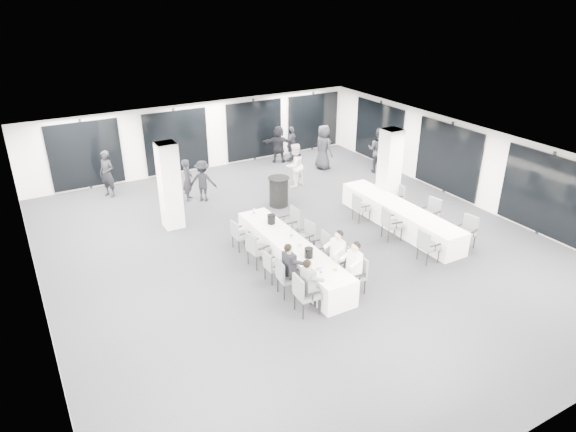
# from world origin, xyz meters

# --- Properties ---
(room) EXTENTS (14.04, 16.04, 2.84)m
(room) POSITION_xyz_m (0.89, 1.11, 1.39)
(room) COLOR #26262B
(room) RESTS_ON ground
(column_left) EXTENTS (0.60, 0.60, 2.80)m
(column_left) POSITION_xyz_m (-2.80, 3.20, 1.40)
(column_left) COLOR silver
(column_left) RESTS_ON floor
(column_right) EXTENTS (0.60, 0.60, 2.80)m
(column_right) POSITION_xyz_m (4.20, 1.00, 1.40)
(column_right) COLOR silver
(column_right) RESTS_ON floor
(banquet_table_main) EXTENTS (0.90, 5.00, 0.75)m
(banquet_table_main) POSITION_xyz_m (-0.77, -0.94, 0.38)
(banquet_table_main) COLOR silver
(banquet_table_main) RESTS_ON floor
(banquet_table_side) EXTENTS (0.90, 5.00, 0.75)m
(banquet_table_side) POSITION_xyz_m (3.50, -0.47, 0.38)
(banquet_table_side) COLOR silver
(banquet_table_side) RESTS_ON floor
(cocktail_table) EXTENTS (0.75, 0.75, 1.05)m
(cocktail_table) POSITION_xyz_m (0.98, 2.99, 0.53)
(cocktail_table) COLOR black
(cocktail_table) RESTS_ON floor
(chair_main_left_near) EXTENTS (0.55, 0.61, 1.04)m
(chair_main_left_near) POSITION_xyz_m (-1.61, -2.98, 0.59)
(chair_main_left_near) COLOR #56595E
(chair_main_left_near) RESTS_ON floor
(chair_main_left_second) EXTENTS (0.55, 0.60, 0.99)m
(chair_main_left_second) POSITION_xyz_m (-1.61, -2.08, 0.57)
(chair_main_left_second) COLOR #56595E
(chair_main_left_second) RESTS_ON floor
(chair_main_left_mid) EXTENTS (0.45, 0.50, 0.86)m
(chair_main_left_mid) POSITION_xyz_m (-1.60, -1.33, 0.49)
(chair_main_left_mid) COLOR #56595E
(chair_main_left_mid) RESTS_ON floor
(chair_main_left_fourth) EXTENTS (0.58, 0.63, 1.02)m
(chair_main_left_fourth) POSITION_xyz_m (-1.61, -0.42, 0.58)
(chair_main_left_fourth) COLOR #56595E
(chair_main_left_fourth) RESTS_ON floor
(chair_main_left_far) EXTENTS (0.49, 0.54, 0.91)m
(chair_main_left_far) POSITION_xyz_m (-1.60, 0.72, 0.52)
(chair_main_left_far) COLOR #56595E
(chair_main_left_far) RESTS_ON floor
(chair_main_right_near) EXTENTS (0.52, 0.57, 0.96)m
(chair_main_right_near) POSITION_xyz_m (0.06, -2.83, 0.55)
(chair_main_right_near) COLOR #56595E
(chair_main_right_near) RESTS_ON floor
(chair_main_right_second) EXTENTS (0.54, 0.58, 0.94)m
(chair_main_right_second) POSITION_xyz_m (0.06, -2.08, 0.54)
(chair_main_right_second) COLOR #56595E
(chair_main_right_second) RESTS_ON floor
(chair_main_right_mid) EXTENTS (0.50, 0.55, 0.93)m
(chair_main_right_mid) POSITION_xyz_m (0.06, -1.16, 0.53)
(chair_main_right_mid) COLOR #56595E
(chair_main_right_mid) RESTS_ON floor
(chair_main_right_fourth) EXTENTS (0.52, 0.56, 0.92)m
(chair_main_right_fourth) POSITION_xyz_m (0.06, -0.37, 0.53)
(chair_main_right_fourth) COLOR #56595E
(chair_main_right_fourth) RESTS_ON floor
(chair_main_right_far) EXTENTS (0.52, 0.59, 1.01)m
(chair_main_right_far) POSITION_xyz_m (0.07, 0.58, 0.58)
(chair_main_right_far) COLOR #56595E
(chair_main_right_far) RESTS_ON floor
(chair_side_left_near) EXTENTS (0.52, 0.57, 0.97)m
(chair_side_left_near) POSITION_xyz_m (2.66, -2.58, 0.56)
(chair_side_left_near) COLOR #56595E
(chair_side_left_near) RESTS_ON floor
(chair_side_left_mid) EXTENTS (0.62, 0.65, 1.03)m
(chair_side_left_mid) POSITION_xyz_m (2.66, -0.98, 0.59)
(chair_side_left_mid) COLOR #56595E
(chair_side_left_mid) RESTS_ON floor
(chair_side_left_far) EXTENTS (0.51, 0.56, 0.94)m
(chair_side_left_far) POSITION_xyz_m (2.66, 0.54, 0.54)
(chair_side_left_far) COLOR #56595E
(chair_side_left_far) RESTS_ON floor
(chair_side_right_near) EXTENTS (0.59, 0.62, 0.99)m
(chair_side_right_near) POSITION_xyz_m (4.33, -2.50, 0.57)
(chair_side_right_near) COLOR #56595E
(chair_side_right_near) RESTS_ON floor
(chair_side_right_mid) EXTENTS (0.58, 0.62, 1.00)m
(chair_side_right_mid) POSITION_xyz_m (4.33, -1.01, 0.57)
(chair_side_right_mid) COLOR #56595E
(chair_side_right_mid) RESTS_ON floor
(chair_side_right_far) EXTENTS (0.52, 0.56, 0.91)m
(chair_side_right_far) POSITION_xyz_m (4.32, 0.62, 0.52)
(chair_side_right_far) COLOR #56595E
(chair_side_right_far) RESTS_ON floor
(seated_guest_a) EXTENTS (0.50, 0.38, 1.44)m
(seated_guest_a) POSITION_xyz_m (-1.44, -2.98, 0.81)
(seated_guest_a) COLOR #585B60
(seated_guest_a) RESTS_ON floor
(seated_guest_b) EXTENTS (0.50, 0.38, 1.44)m
(seated_guest_b) POSITION_xyz_m (-1.44, -2.09, 0.81)
(seated_guest_b) COLOR black
(seated_guest_b) RESTS_ON floor
(seated_guest_c) EXTENTS (0.50, 0.38, 1.44)m
(seated_guest_c) POSITION_xyz_m (-0.10, -2.82, 0.81)
(seated_guest_c) COLOR white
(seated_guest_c) RESTS_ON floor
(seated_guest_d) EXTENTS (0.50, 0.38, 1.44)m
(seated_guest_d) POSITION_xyz_m (-0.10, -2.09, 0.81)
(seated_guest_d) COLOR white
(seated_guest_d) RESTS_ON floor
(standing_guest_a) EXTENTS (0.74, 0.79, 1.73)m
(standing_guest_a) POSITION_xyz_m (-1.60, 5.07, 0.87)
(standing_guest_a) COLOR black
(standing_guest_a) RESTS_ON floor
(standing_guest_b) EXTENTS (1.05, 0.80, 1.93)m
(standing_guest_b) POSITION_xyz_m (2.39, 4.31, 0.96)
(standing_guest_b) COLOR white
(standing_guest_b) RESTS_ON floor
(standing_guest_c) EXTENTS (1.23, 1.07, 1.70)m
(standing_guest_c) POSITION_xyz_m (-1.16, 4.73, 0.85)
(standing_guest_c) COLOR black
(standing_guest_c) RESTS_ON floor
(standing_guest_d) EXTENTS (1.17, 1.10, 1.76)m
(standing_guest_d) POSITION_xyz_m (3.83, 7.03, 0.88)
(standing_guest_d) COLOR black
(standing_guest_d) RESTS_ON floor
(standing_guest_e) EXTENTS (0.74, 1.09, 2.11)m
(standing_guest_e) POSITION_xyz_m (4.49, 5.50, 1.06)
(standing_guest_e) COLOR black
(standing_guest_e) RESTS_ON floor
(standing_guest_f) EXTENTS (1.76, 1.45, 1.83)m
(standing_guest_f) POSITION_xyz_m (3.26, 7.16, 0.92)
(standing_guest_f) COLOR black
(standing_guest_f) RESTS_ON floor
(standing_guest_g) EXTENTS (0.88, 0.92, 1.96)m
(standing_guest_g) POSITION_xyz_m (-4.02, 6.83, 0.98)
(standing_guest_g) COLOR black
(standing_guest_g) RESTS_ON floor
(standing_guest_h) EXTENTS (1.06, 1.20, 2.13)m
(standing_guest_h) POSITION_xyz_m (6.20, 4.01, 1.07)
(standing_guest_h) COLOR black
(standing_guest_h) RESTS_ON floor
(ice_bucket_near) EXTENTS (0.23, 0.23, 0.26)m
(ice_bucket_near) POSITION_xyz_m (-0.78, -1.85, 0.88)
(ice_bucket_near) COLOR black
(ice_bucket_near) RESTS_ON banquet_table_main
(ice_bucket_far) EXTENTS (0.24, 0.24, 0.28)m
(ice_bucket_far) POSITION_xyz_m (-0.68, 0.42, 0.89)
(ice_bucket_far) COLOR black
(ice_bucket_far) RESTS_ON banquet_table_main
(water_bottle_a) EXTENTS (0.06, 0.06, 0.20)m
(water_bottle_a) POSITION_xyz_m (-0.98, -2.73, 0.85)
(water_bottle_a) COLOR silver
(water_bottle_a) RESTS_ON banquet_table_main
(water_bottle_b) EXTENTS (0.08, 0.08, 0.25)m
(water_bottle_b) POSITION_xyz_m (-0.63, -0.70, 0.87)
(water_bottle_b) COLOR silver
(water_bottle_b) RESTS_ON banquet_table_main
(water_bottle_c) EXTENTS (0.07, 0.07, 0.22)m
(water_bottle_c) POSITION_xyz_m (-0.85, 1.20, 0.86)
(water_bottle_c) COLOR silver
(water_bottle_c) RESTS_ON banquet_table_main
(plate_a) EXTENTS (0.20, 0.20, 0.03)m
(plate_a) POSITION_xyz_m (-0.91, -2.49, 0.76)
(plate_a) COLOR white
(plate_a) RESTS_ON banquet_table_main
(plate_b) EXTENTS (0.20, 0.20, 0.03)m
(plate_b) POSITION_xyz_m (-0.57, -2.74, 0.76)
(plate_b) COLOR white
(plate_b) RESTS_ON banquet_table_main
(plate_c) EXTENTS (0.20, 0.20, 0.03)m
(plate_c) POSITION_xyz_m (-0.66, -1.20, 0.76)
(plate_c) COLOR white
(plate_c) RESTS_ON banquet_table_main
(wine_glass) EXTENTS (0.07, 0.07, 0.18)m
(wine_glass) POSITION_xyz_m (-0.54, -2.81, 0.89)
(wine_glass) COLOR silver
(wine_glass) RESTS_ON banquet_table_main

